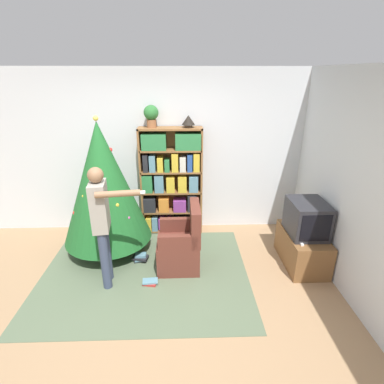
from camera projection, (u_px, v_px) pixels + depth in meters
The scene contains 15 objects.
ground_plane at pixel (148, 302), 3.52m from camera, with size 14.00×14.00×0.00m, color #9E7A56.
wall_back at pixel (156, 153), 4.83m from camera, with size 8.00×0.10×2.60m.
wall_right at pixel (372, 198), 3.11m from camera, with size 0.10×8.00×2.60m.
area_rug at pixel (145, 273), 4.02m from camera, with size 2.73×2.15×0.01m.
bookshelf at pixel (171, 182), 4.80m from camera, with size 0.98×0.26×1.74m.
tv_stand at pixel (302, 248), 4.16m from camera, with size 0.50×0.88×0.48m.
television at pixel (307, 218), 3.98m from camera, with size 0.46×0.57×0.46m.
game_remote at pixel (301, 243), 3.82m from camera, with size 0.04×0.12×0.02m.
christmas_tree at pixel (103, 183), 4.17m from camera, with size 1.25×1.25×2.00m.
armchair at pixel (181, 246), 4.06m from camera, with size 0.58×0.57×0.92m.
standing_person at pixel (102, 219), 3.52m from camera, with size 0.67×0.47×1.54m.
potted_plant at pixel (151, 115), 4.41m from camera, with size 0.22×0.22×0.33m.
table_lamp at pixel (188, 121), 4.46m from camera, with size 0.20×0.20×0.18m.
book_pile_near_tree at pixel (140, 258), 4.27m from camera, with size 0.24×0.19×0.11m.
book_pile_by_chair at pixel (150, 282), 3.81m from camera, with size 0.20×0.15×0.05m.
Camera 1 is at (0.43, -2.80, 2.51)m, focal length 28.00 mm.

